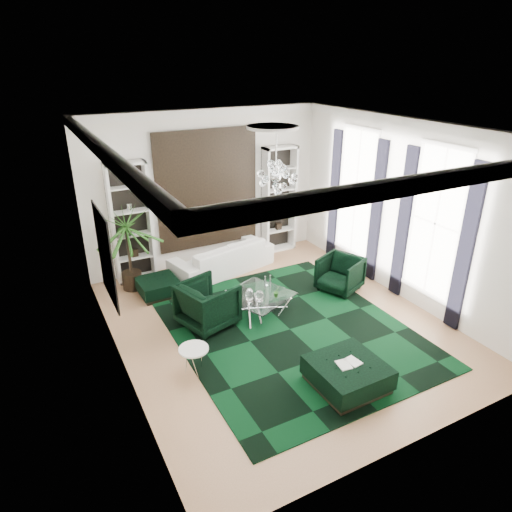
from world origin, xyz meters
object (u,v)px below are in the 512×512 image
armchair_right (340,274)px  ottoman_front (347,375)px  armchair_left (208,304)px  ottoman_side (158,287)px  sofa (222,257)px  side_table (194,361)px  palm (127,239)px  coffee_table (258,303)px

armchair_right → ottoman_front: 3.33m
armchair_left → ottoman_side: 1.76m
sofa → ottoman_side: bearing=1.4°
sofa → ottoman_side: sofa is taller
armchair_right → side_table: 4.16m
ottoman_front → side_table: (-2.05, 1.45, 0.02)m
armchair_right → palm: size_ratio=0.36×
armchair_left → coffee_table: (1.09, -0.04, -0.25)m
sofa → ottoman_side: 1.82m
armchair_left → ottoman_front: 3.04m
armchair_right → palm: (-4.12, 2.26, 0.81)m
coffee_table → side_table: side_table is taller
armchair_right → coffee_table: bearing=-112.8°
ottoman_front → coffee_table: bearing=93.8°
armchair_left → coffee_table: 1.12m
side_table → palm: (-0.17, 3.53, 0.97)m
sofa → palm: (-2.18, 0.12, 0.83)m
armchair_left → ottoman_side: bearing=0.4°
palm → sofa: bearing=-3.2°
sofa → armchair_right: bearing=119.0°
coffee_table → ottoman_front: size_ratio=1.09×
armchair_right → armchair_left: bearing=-113.6°
armchair_right → coffee_table: (-2.09, -0.01, -0.19)m
armchair_left → ottoman_front: armchair_left is taller
armchair_right → ottoman_side: size_ratio=1.06×
sofa → ottoman_front: size_ratio=2.35×
armchair_left → armchair_right: armchair_left is taller
coffee_table → side_table: 2.25m
sofa → armchair_left: bearing=46.5°
sofa → palm: 2.34m
armchair_left → palm: bearing=6.0°
armchair_right → coffee_table: 2.10m
ottoman_side → palm: palm is taller
ottoman_front → armchair_right: bearing=55.0°
coffee_table → sofa: bearing=86.0°
armchair_left → palm: 2.54m
armchair_right → coffee_table: armchair_right is taller
sofa → armchair_left: (-1.24, -2.11, 0.08)m
ottoman_front → palm: palm is taller
side_table → armchair_right: bearing=17.8°
ottoman_front → side_table: 2.51m
ottoman_side → ottoman_front: size_ratio=0.76×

